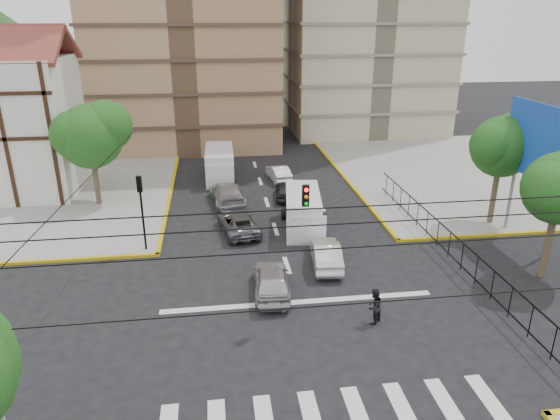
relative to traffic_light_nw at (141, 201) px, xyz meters
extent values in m
plane|color=black|center=(7.80, -7.80, -3.11)|extent=(160.00, 160.00, 0.00)
cube|color=gray|center=(-12.20, 12.20, -3.04)|extent=(26.00, 26.00, 0.15)
cube|color=gray|center=(27.80, 12.20, -3.04)|extent=(26.00, 26.00, 0.15)
cube|color=silver|center=(7.80, -13.80, -3.11)|extent=(12.00, 2.40, 0.01)
cube|color=silver|center=(7.80, -6.60, -3.11)|extent=(13.00, 0.40, 0.01)
cube|color=silver|center=(-11.20, 12.20, 1.89)|extent=(10.00, 8.00, 10.00)
cylinder|color=slate|center=(22.30, -3.80, -0.96)|extent=(0.20, 0.20, 4.00)
cylinder|color=slate|center=(22.30, 0.20, -0.96)|extent=(0.20, 0.20, 4.00)
cube|color=silver|center=(22.30, -1.80, 3.04)|extent=(0.25, 6.00, 4.00)
cube|color=blue|center=(22.10, -1.80, 3.04)|extent=(0.08, 6.20, 4.20)
cylinder|color=#473828|center=(20.80, -5.80, -1.01)|extent=(0.36, 0.36, 4.20)
sphere|color=#164F17|center=(20.80, -5.80, 1.73)|extent=(3.60, 3.60, 3.60)
sphere|color=#164F17|center=(20.08, -6.10, 1.91)|extent=(2.70, 2.70, 2.70)
cylinder|color=#473828|center=(21.80, 1.20, -0.87)|extent=(0.36, 0.36, 4.48)
sphere|color=#164F17|center=(21.80, 1.20, 2.05)|extent=(3.80, 3.80, 3.80)
sphere|color=#164F17|center=(22.75, 1.50, 2.62)|extent=(3.04, 3.04, 3.04)
sphere|color=#164F17|center=(21.04, 0.90, 2.24)|extent=(2.85, 2.85, 2.85)
cylinder|color=#473828|center=(-4.20, 8.20, -1.01)|extent=(0.36, 0.36, 4.20)
sphere|color=#164F17|center=(-4.20, 8.20, 1.89)|extent=(4.40, 4.40, 4.40)
sphere|color=#164F17|center=(-3.10, 8.50, 2.55)|extent=(3.52, 3.52, 3.52)
sphere|color=#164F17|center=(-5.08, 7.90, 2.11)|extent=(3.30, 3.30, 3.30)
cylinder|color=black|center=(0.00, 0.00, -1.21)|extent=(0.12, 0.12, 3.50)
cube|color=black|center=(0.00, 0.00, 0.99)|extent=(0.28, 0.22, 0.90)
sphere|color=#FF0C0C|center=(0.00, 0.00, 1.29)|extent=(0.17, 0.17, 0.17)
cube|color=black|center=(7.80, -7.80, 2.69)|extent=(0.28, 0.22, 0.90)
cylinder|color=black|center=(7.80, -16.80, 3.14)|extent=(18.00, 0.03, 0.03)
cube|color=silver|center=(9.54, 2.14, -1.91)|extent=(2.78, 5.46, 2.40)
cube|color=silver|center=(9.54, 0.05, -2.07)|extent=(2.14, 1.51, 1.67)
cube|color=black|center=(9.54, -0.32, -1.49)|extent=(1.93, 0.36, 0.94)
cylinder|color=black|center=(8.54, 0.46, -2.75)|extent=(0.25, 0.73, 0.73)
cylinder|color=black|center=(10.53, 0.46, -2.75)|extent=(0.25, 0.73, 0.73)
cylinder|color=black|center=(8.54, 3.81, -2.75)|extent=(0.25, 0.73, 0.73)
cylinder|color=black|center=(10.53, 3.81, -2.75)|extent=(0.25, 0.73, 0.73)
cube|color=silver|center=(4.56, 13.28, -1.83)|extent=(2.33, 5.61, 2.56)
cube|color=silver|center=(4.56, 11.06, -2.00)|extent=(2.14, 1.38, 1.78)
cube|color=black|center=(4.56, 10.67, -1.39)|extent=(2.06, 0.14, 1.00)
cylinder|color=black|center=(3.50, 11.50, -2.72)|extent=(0.25, 0.78, 0.78)
cylinder|color=black|center=(5.62, 11.50, -2.72)|extent=(0.25, 0.78, 0.78)
cylinder|color=black|center=(3.50, 15.06, -2.72)|extent=(0.25, 0.78, 0.78)
cylinder|color=black|center=(5.62, 15.06, -2.72)|extent=(0.25, 0.78, 0.78)
imported|color=#B7B6BB|center=(6.62, -5.56, -2.39)|extent=(1.99, 4.37, 1.45)
imported|color=silver|center=(9.89, -3.05, -2.43)|extent=(1.87, 4.27, 1.37)
imported|color=slate|center=(5.46, 2.03, -2.49)|extent=(2.79, 4.76, 1.25)
imported|color=#A6A6AA|center=(4.95, 7.39, -2.35)|extent=(2.72, 5.44, 1.52)
imported|color=#272729|center=(9.34, 7.92, -2.46)|extent=(1.95, 3.98, 1.31)
imported|color=white|center=(9.33, 12.26, -2.48)|extent=(1.88, 3.99, 1.26)
imported|color=black|center=(10.77, -8.71, -2.28)|extent=(1.02, 1.01, 1.66)
camera|label=1|loc=(4.16, -26.78, 9.57)|focal=32.00mm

